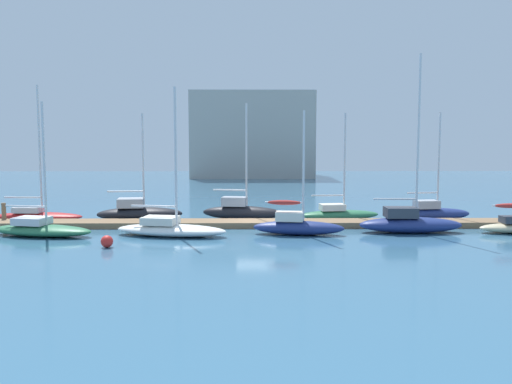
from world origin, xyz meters
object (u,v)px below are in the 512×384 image
Objects in this scene: sailboat_1 at (41,228)px; harbor_building_distant at (252,135)px; sailboat_2 at (139,212)px; sailboat_6 at (339,213)px; sailboat_3 at (170,228)px; sailboat_0 at (37,214)px; sailboat_5 at (297,225)px; sailboat_8 at (433,212)px; sailboat_4 at (242,211)px; mooring_buoy_yellow at (433,207)px; sailboat_7 at (409,222)px; mooring_buoy_red at (107,241)px.

sailboat_1 is 51.87m from harbor_building_distant.
harbor_building_distant is at bearing 74.45° from sailboat_2.
sailboat_3 is at bearing -157.46° from sailboat_6.
sailboat_0 is at bearing 173.85° from sailboat_2.
sailboat_1 is at bearing -168.59° from sailboat_6.
sailboat_8 is at bearing 37.00° from sailboat_5.
sailboat_4 reaches higher than sailboat_1.
sailboat_8 is 46.31m from harbor_building_distant.
mooring_buoy_yellow is at bearing 5.29° from sailboat_2.
mooring_buoy_yellow is at bearing 17.97° from sailboat_6.
sailboat_7 reaches higher than mooring_buoy_yellow.
harbor_building_distant is at bearing 97.54° from sailboat_8.
sailboat_3 reaches higher than sailboat_1.
sailboat_5 is 0.98× the size of sailboat_8.
sailboat_8 is at bearing -109.16° from mooring_buoy_yellow.
sailboat_0 is 0.87× the size of sailboat_7.
sailboat_2 is 11.55× the size of mooring_buoy_red.
sailboat_4 is 1.09× the size of sailboat_8.
sailboat_2 reaches higher than mooring_buoy_red.
mooring_buoy_yellow is (25.84, 9.70, -0.06)m from sailboat_1.
sailboat_1 is 9.68× the size of mooring_buoy_yellow.
sailboat_3 is (2.96, -5.67, -0.14)m from sailboat_2.
sailboat_3 is 1.15× the size of sailboat_8.
sailboat_3 is 7.38m from sailboat_4.
sailboat_6 is 11.65× the size of mooring_buoy_red.
sailboat_7 is at bearing -21.12° from sailboat_2.
mooring_buoy_red is (-2.73, -3.29, -0.15)m from sailboat_3.
sailboat_2 is 8.96m from mooring_buoy_red.
sailboat_2 is 0.69× the size of sailboat_7.
mooring_buoy_yellow is at bearing 63.97° from sailboat_7.
harbor_building_distant is at bearing 99.07° from sailboat_4.
sailboat_0 is at bearing 125.84° from sailboat_1.
sailboat_7 is at bearing -129.89° from sailboat_8.
sailboat_2 is at bearing 64.05° from sailboat_1.
sailboat_1 is at bearing -169.09° from sailboat_3.
sailboat_2 is at bearing 91.47° from mooring_buoy_red.
sailboat_2 is 21.79m from mooring_buoy_yellow.
sailboat_5 is 6.75m from sailboat_6.
sailboat_5 is 14.61m from mooring_buoy_yellow.
sailboat_0 reaches higher than sailboat_4.
sailboat_2 reaches higher than mooring_buoy_yellow.
sailboat_6 is (10.72, 6.11, 0.00)m from sailboat_3.
sailboat_7 reaches higher than sailboat_1.
mooring_buoy_yellow is 0.04× the size of harbor_building_distant.
sailboat_7 is 0.59× the size of harbor_building_distant.
sailboat_5 is 9.11× the size of mooring_buoy_yellow.
sailboat_1 is 27.60m from mooring_buoy_yellow.
sailboat_6 is (6.72, -0.09, -0.16)m from sailboat_4.
mooring_buoy_yellow is 1.25× the size of mooring_buoy_red.
sailboat_0 is 11.43m from sailboat_3.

